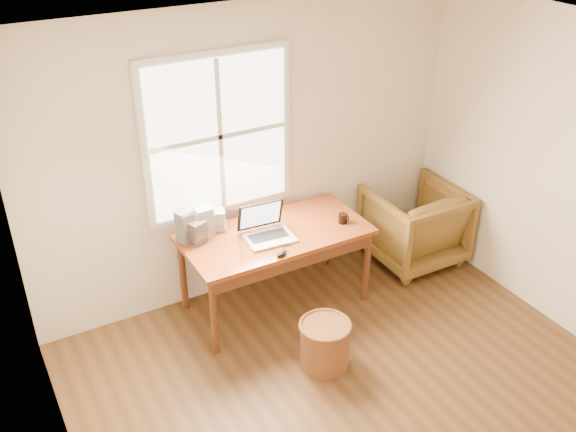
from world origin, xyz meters
name	(u,v)px	position (x,y,z in m)	size (l,w,h in m)	color
room_shell	(397,273)	(-0.02, 0.16, 1.32)	(4.04, 4.54, 2.64)	brown
desk	(275,234)	(0.00, 1.80, 0.73)	(1.60, 0.80, 0.04)	brown
armchair	(414,224)	(1.55, 1.80, 0.39)	(0.83, 0.85, 0.78)	brown
wicker_stool	(325,345)	(-0.04, 0.91, 0.19)	(0.39, 0.39, 0.39)	brown
laptop	(270,224)	(-0.09, 1.72, 0.90)	(0.40, 0.42, 0.30)	silver
mouse	(281,254)	(-0.13, 1.45, 0.77)	(0.10, 0.06, 0.03)	black
coffee_mug	(343,218)	(0.59, 1.66, 0.79)	(0.08, 0.08, 0.09)	black
cd_stack_a	(204,222)	(-0.55, 2.04, 0.89)	(0.14, 0.12, 0.27)	silver
cd_stack_b	(197,232)	(-0.64, 1.97, 0.85)	(0.13, 0.11, 0.20)	#25252A
cd_stack_c	(185,227)	(-0.72, 2.03, 0.89)	(0.13, 0.11, 0.29)	#9896A3
cd_stack_d	(217,220)	(-0.41, 2.09, 0.84)	(0.14, 0.13, 0.18)	silver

